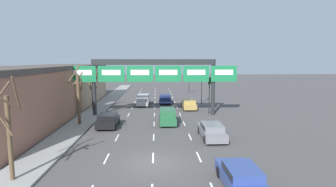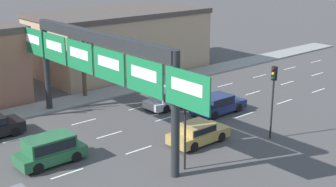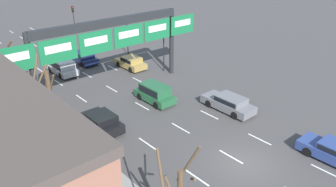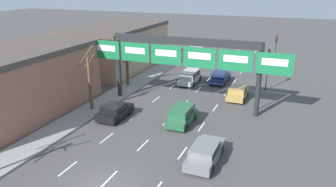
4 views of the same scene
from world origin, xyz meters
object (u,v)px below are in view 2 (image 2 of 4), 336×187
car_navy (218,104)px  suv_green (50,148)px  car_gold (198,132)px  suv_silver (172,96)px  traffic_light_far_end (185,113)px  traffic_light_mid_block (273,88)px  sign_gantry (97,56)px  tree_bare_closest (84,63)px

car_navy → suv_green: bearing=-90.8°
car_navy → car_gold: 6.14m
suv_green → suv_silver: (-3.23, 12.16, -0.01)m
car_navy → traffic_light_far_end: size_ratio=0.94×
suv_green → suv_silver: suv_green is taller
suv_silver → traffic_light_far_end: size_ratio=0.96×
car_navy → traffic_light_far_end: (5.48, -8.43, 2.62)m
car_navy → traffic_light_mid_block: bearing=-10.1°
traffic_light_far_end → sign_gantry: bearing=-171.8°
suv_green → traffic_light_far_end: (5.67, 5.37, 2.45)m
car_navy → traffic_light_far_end: bearing=-57.0°
traffic_light_mid_block → tree_bare_closest: bearing=-164.1°
car_navy → car_gold: car_navy is taller
sign_gantry → traffic_light_far_end: (7.13, 1.03, -2.17)m
suv_silver → tree_bare_closest: size_ratio=0.81×
traffic_light_far_end → car_navy: bearing=123.0°
traffic_light_mid_block → tree_bare_closest: 16.50m
suv_silver → traffic_light_far_end: (8.90, -6.78, 2.47)m
traffic_light_far_end → suv_green: bearing=-136.5°
traffic_light_mid_block → traffic_light_far_end: bearing=-92.2°
suv_green → traffic_light_far_end: 8.19m
sign_gantry → car_gold: bearing=41.0°
suv_green → suv_silver: size_ratio=0.88×
sign_gantry → car_navy: 10.73m
traffic_light_mid_block → tree_bare_closest: (-15.86, -4.51, -0.53)m
sign_gantry → car_navy: size_ratio=4.59×
tree_bare_closest → traffic_light_far_end: bearing=-10.5°
tree_bare_closest → suv_silver: bearing=30.2°
car_navy → traffic_light_far_end: traffic_light_far_end is taller
car_navy → tree_bare_closest: size_ratio=0.80×
suv_green → traffic_light_far_end: traffic_light_far_end is taller
suv_green → traffic_light_far_end: size_ratio=0.84×
car_navy → suv_green: size_ratio=1.12×
sign_gantry → suv_silver: sign_gantry is taller
sign_gantry → suv_green: bearing=-71.5°
suv_silver → tree_bare_closest: (-6.68, -3.89, 2.03)m
traffic_light_far_end → tree_bare_closest: (-15.58, 2.89, -0.43)m
car_navy → suv_silver: suv_silver is taller
car_navy → suv_silver: 3.80m
suv_green → car_gold: bearing=68.3°
sign_gantry → traffic_light_mid_block: size_ratio=4.20×
sign_gantry → car_navy: bearing=80.1°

